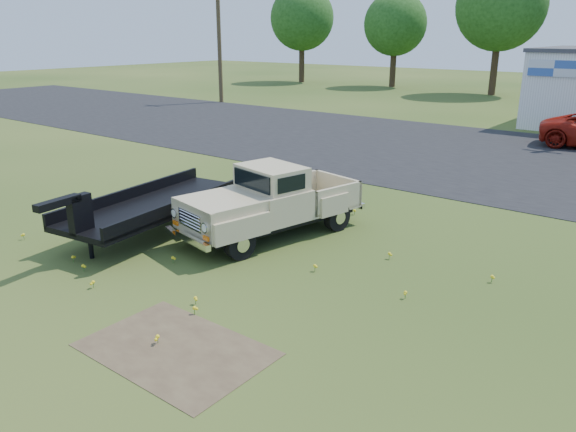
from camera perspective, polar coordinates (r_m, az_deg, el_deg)
name	(u,v)px	position (r m, az deg, el deg)	size (l,w,h in m)	color
ground	(235,269)	(12.34, -5.41, -5.35)	(140.00, 140.00, 0.00)	#294315
asphalt_lot	(481,156)	(24.95, 19.00, 5.81)	(90.00, 14.00, 0.02)	black
dirt_patch_a	(176,350)	(9.54, -11.33, -13.16)	(3.00, 2.00, 0.01)	#4C3B28
dirt_patch_b	(268,213)	(16.04, -2.07, 0.32)	(2.20, 1.60, 0.01)	#4C3B28
utility_pole_west	(219,37)	(42.44, -7.02, 17.59)	(1.60, 0.30, 9.00)	#453320
treeline_a	(302,18)	(60.06, 1.43, 19.45)	(6.40, 6.40, 9.52)	#382819
treeline_b	(395,24)	(55.56, 10.85, 18.60)	(5.76, 5.76, 8.57)	#382819
treeline_c	(501,6)	(50.28, 20.83, 19.34)	(7.04, 7.04, 10.47)	#382819
vintage_pickup_truck	(272,201)	(13.98, -1.64, 1.53)	(1.95, 5.01, 1.82)	tan
flatbed_trailer	(157,201)	(14.77, -13.16, 1.50)	(1.94, 5.83, 1.59)	black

